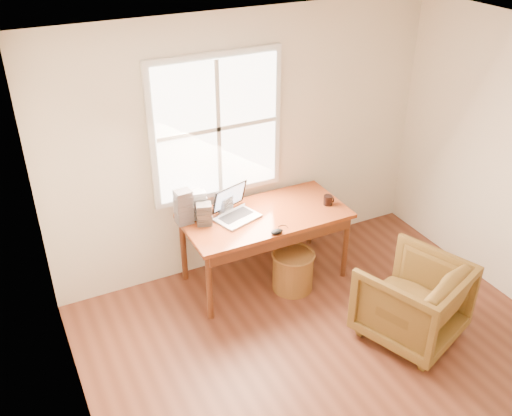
{
  "coord_description": "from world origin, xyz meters",
  "views": [
    {
      "loc": [
        -2.19,
        -2.41,
        3.57
      ],
      "look_at": [
        -0.17,
        1.65,
        0.94
      ],
      "focal_mm": 40.0,
      "sensor_mm": 36.0,
      "label": 1
    }
  ],
  "objects_px": {
    "desk": "(265,216)",
    "wicker_stool": "(293,271)",
    "coffee_mug": "(328,200)",
    "cd_stack_a": "(198,204)",
    "laptop": "(237,206)",
    "armchair": "(412,300)"
  },
  "relations": [
    {
      "from": "laptop",
      "to": "coffee_mug",
      "type": "height_order",
      "value": "laptop"
    },
    {
      "from": "desk",
      "to": "laptop",
      "type": "xyz_separation_m",
      "value": [
        -0.28,
        0.04,
        0.16
      ]
    },
    {
      "from": "desk",
      "to": "wicker_stool",
      "type": "relative_size",
      "value": 4.0
    },
    {
      "from": "coffee_mug",
      "to": "cd_stack_a",
      "type": "distance_m",
      "value": 1.29
    },
    {
      "from": "wicker_stool",
      "to": "cd_stack_a",
      "type": "distance_m",
      "value": 1.15
    },
    {
      "from": "desk",
      "to": "wicker_stool",
      "type": "xyz_separation_m",
      "value": [
        0.17,
        -0.28,
        -0.53
      ]
    },
    {
      "from": "armchair",
      "to": "laptop",
      "type": "bearing_deg",
      "value": -73.19
    },
    {
      "from": "wicker_stool",
      "to": "coffee_mug",
      "type": "bearing_deg",
      "value": 20.02
    },
    {
      "from": "desk",
      "to": "cd_stack_a",
      "type": "relative_size",
      "value": 5.69
    },
    {
      "from": "laptop",
      "to": "armchair",
      "type": "bearing_deg",
      "value": -70.36
    },
    {
      "from": "wicker_stool",
      "to": "cd_stack_a",
      "type": "bearing_deg",
      "value": 145.62
    },
    {
      "from": "laptop",
      "to": "cd_stack_a",
      "type": "bearing_deg",
      "value": 130.18
    },
    {
      "from": "armchair",
      "to": "cd_stack_a",
      "type": "relative_size",
      "value": 2.93
    },
    {
      "from": "coffee_mug",
      "to": "laptop",
      "type": "bearing_deg",
      "value": 157.15
    },
    {
      "from": "laptop",
      "to": "coffee_mug",
      "type": "relative_size",
      "value": 3.88
    },
    {
      "from": "wicker_stool",
      "to": "cd_stack_a",
      "type": "relative_size",
      "value": 1.42
    },
    {
      "from": "armchair",
      "to": "cd_stack_a",
      "type": "bearing_deg",
      "value": -69.59
    },
    {
      "from": "desk",
      "to": "laptop",
      "type": "distance_m",
      "value": 0.32
    },
    {
      "from": "desk",
      "to": "laptop",
      "type": "bearing_deg",
      "value": 171.49
    },
    {
      "from": "desk",
      "to": "coffee_mug",
      "type": "xyz_separation_m",
      "value": [
        0.65,
        -0.11,
        0.07
      ]
    },
    {
      "from": "desk",
      "to": "wicker_stool",
      "type": "distance_m",
      "value": 0.62
    },
    {
      "from": "desk",
      "to": "cd_stack_a",
      "type": "height_order",
      "value": "cd_stack_a"
    }
  ]
}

